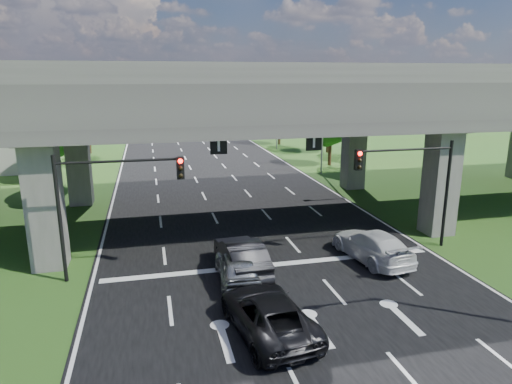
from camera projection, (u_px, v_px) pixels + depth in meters
name	position (u px, v px, depth m)	size (l,w,h in m)	color
ground	(296.00, 297.00, 19.92)	(160.00, 160.00, 0.00)	#2F4F19
road	(247.00, 225.00, 29.35)	(18.00, 120.00, 0.03)	black
overpass	(240.00, 99.00, 29.28)	(80.00, 15.00, 10.00)	#3D3A37
signal_right	(414.00, 176.00, 24.35)	(5.76, 0.54, 6.00)	black
signal_left	(108.00, 192.00, 20.86)	(5.76, 0.54, 6.00)	black
streetlight_far	(319.00, 114.00, 43.36)	(3.38, 0.25, 10.00)	gray
streetlight_beyond	(274.00, 104.00, 58.44)	(3.38, 0.25, 10.00)	gray
tree_left_near	(54.00, 129.00, 40.13)	(4.50, 4.50, 7.80)	black
tree_left_mid	(38.00, 127.00, 47.16)	(3.91, 3.90, 6.76)	black
tree_left_far	(87.00, 112.00, 55.36)	(4.80, 4.80, 8.32)	black
tree_right_near	(331.00, 123.00, 48.12)	(4.20, 4.20, 7.28)	black
tree_right_mid	(329.00, 119.00, 56.42)	(3.91, 3.90, 6.76)	black
tree_right_far	(280.00, 110.00, 62.91)	(4.50, 4.50, 7.80)	black
car_silver	(237.00, 266.00, 21.14)	(1.77, 4.41, 1.50)	#969A9D
car_dark	(241.00, 256.00, 22.13)	(1.78, 5.12, 1.69)	black
car_white	(372.00, 245.00, 23.70)	(2.19, 5.38, 1.56)	silver
car_trailing	(268.00, 314.00, 16.94)	(2.48, 5.39, 1.50)	black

